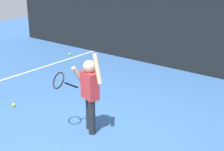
{
  "coord_description": "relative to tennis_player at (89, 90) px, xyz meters",
  "views": [
    {
      "loc": [
        3.06,
        -3.24,
        2.66
      ],
      "look_at": [
        -0.08,
        0.74,
        0.85
      ],
      "focal_mm": 52.72,
      "sensor_mm": 36.0,
      "label": 1
    }
  ],
  "objects": [
    {
      "name": "tennis_player",
      "position": [
        0.0,
        0.0,
        0.0
      ],
      "size": [
        0.83,
        0.57,
        1.35
      ],
      "rotation": [
        0.0,
        0.0,
        -0.29
      ],
      "color": "#232326",
      "rests_on": "ground"
    },
    {
      "name": "court_line_sideline",
      "position": [
        -3.19,
        0.73,
        -0.72
      ],
      "size": [
        0.05,
        9.0,
        0.0
      ],
      "primitive_type": "cube",
      "color": "white",
      "rests_on": "ground"
    },
    {
      "name": "tennis_ball_1",
      "position": [
        -1.76,
        -0.2,
        -0.69
      ],
      "size": [
        0.07,
        0.07,
        0.07
      ],
      "primitive_type": "sphere",
      "color": "#CCE033",
      "rests_on": "ground"
    },
    {
      "name": "tennis_ball_6",
      "position": [
        -3.44,
        2.98,
        -0.69
      ],
      "size": [
        0.07,
        0.07,
        0.07
      ],
      "primitive_type": "sphere",
      "color": "#CCE033",
      "rests_on": "ground"
    },
    {
      "name": "ground_plane",
      "position": [
        0.18,
        -0.27,
        -0.73
      ],
      "size": [
        20.0,
        20.0,
        0.0
      ],
      "primitive_type": "plane",
      "color": "#335B93"
    }
  ]
}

